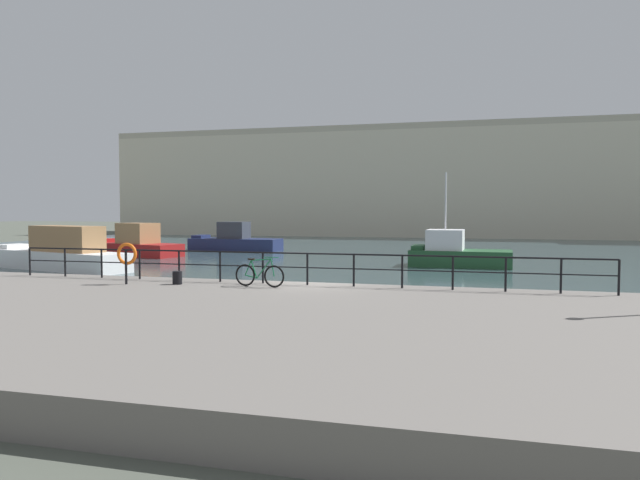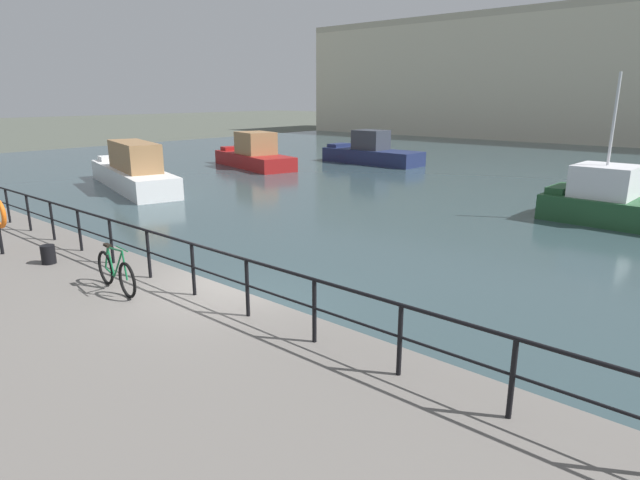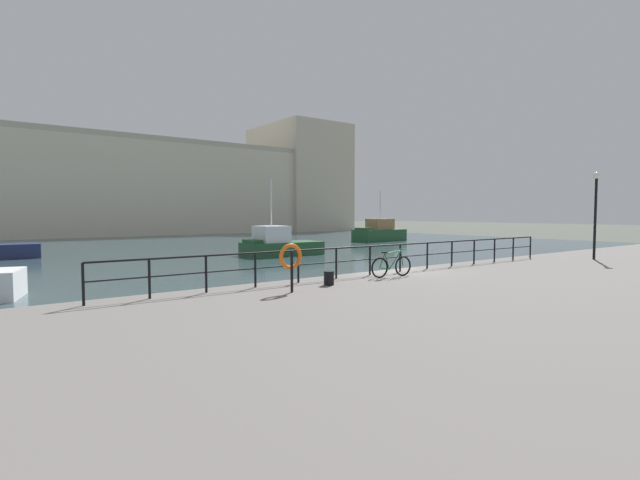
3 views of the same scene
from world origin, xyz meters
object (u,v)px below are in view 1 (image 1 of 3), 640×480
parked_bicycle (259,275)px  life_ring_stand (127,255)px  moored_small_launch (456,253)px  moored_harbor_tender (235,241)px  mooring_bollard (177,278)px  moored_blue_motorboat (135,244)px  moored_cabin_cruiser (60,253)px  harbor_building (491,181)px

parked_bicycle → life_ring_stand: 4.63m
moored_small_launch → moored_harbor_tender: bearing=-24.9°
moored_harbor_tender → mooring_bollard: (8.89, -25.39, 0.19)m
moored_small_launch → mooring_bollard: size_ratio=12.92×
moored_blue_motorboat → mooring_bollard: moored_blue_motorboat is taller
moored_blue_motorboat → moored_cabin_cruiser: size_ratio=0.78×
moored_small_launch → moored_cabin_cruiser: (-20.45, -7.45, 0.12)m
moored_harbor_tender → life_ring_stand: (7.22, -25.77, 0.94)m
moored_harbor_tender → moored_cabin_cruiser: 16.55m
harbor_building → mooring_bollard: size_ratio=181.48×
moored_small_launch → moored_cabin_cruiser: 21.76m
moored_cabin_cruiser → mooring_bollard: bearing=158.7°
harbor_building → life_ring_stand: 59.60m
moored_harbor_tender → moored_cabin_cruiser: (-3.10, -16.26, 0.13)m
moored_harbor_tender → mooring_bollard: size_ratio=16.41×
moored_cabin_cruiser → parked_bicycle: size_ratio=5.53×
moored_blue_motorboat → life_ring_stand: (11.82, -19.08, 0.89)m
harbor_building → moored_blue_motorboat: size_ratio=10.52×
moored_blue_motorboat → moored_cabin_cruiser: bearing=114.0°
moored_small_launch → life_ring_stand: size_ratio=4.07×
harbor_building → moored_small_launch: size_ratio=14.05×
moored_blue_motorboat → life_ring_stand: 22.46m
moored_cabin_cruiser → life_ring_stand: 14.05m
moored_harbor_tender → mooring_bollard: moored_harbor_tender is taller
life_ring_stand → harbor_building: bearing=77.8°
moored_cabin_cruiser → mooring_bollard: 15.07m
moored_harbor_tender → parked_bicycle: moored_harbor_tender is taller
moored_cabin_cruiser → parked_bicycle: 17.40m
moored_harbor_tender → life_ring_stand: size_ratio=5.17×
harbor_building → moored_cabin_cruiser: (-22.87, -48.54, -5.89)m
moored_small_launch → parked_bicycle: 17.37m
moored_cabin_cruiser → moored_harbor_tender: bearing=-84.8°
harbor_building → mooring_bollard: (-10.88, -57.67, -5.83)m
harbor_building → moored_harbor_tender: (-19.77, -32.28, -6.01)m
moored_harbor_tender → moored_small_launch: bearing=154.6°
moored_small_launch → life_ring_stand: moored_small_launch is taller
parked_bicycle → life_ring_stand: bearing=-167.6°
moored_harbor_tender → life_ring_stand: bearing=107.1°
moored_small_launch → parked_bicycle: (-5.57, -16.45, 0.35)m
moored_cabin_cruiser → life_ring_stand: size_ratio=6.99×
life_ring_stand → moored_cabin_cruiser: bearing=137.3°
parked_bicycle → life_ring_stand: size_ratio=1.26×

